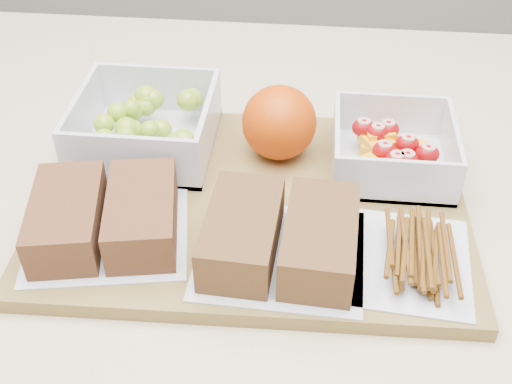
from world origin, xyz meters
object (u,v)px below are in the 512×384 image
(orange, at_px, (279,123))
(pretzel_bag, at_px, (413,252))
(grape_container, at_px, (148,125))
(sandwich_bag_center, at_px, (281,237))
(fruit_container, at_px, (392,151))
(sandwich_bag_left, at_px, (105,217))
(cutting_board, at_px, (253,203))

(orange, bearing_deg, pretzel_bag, -49.42)
(pretzel_bag, bearing_deg, grape_container, 150.78)
(sandwich_bag_center, xyz_separation_m, pretzel_bag, (0.12, 0.00, -0.01))
(grape_container, distance_m, fruit_container, 0.26)
(fruit_container, distance_m, orange, 0.12)
(pretzel_bag, bearing_deg, sandwich_bag_left, 178.40)
(pretzel_bag, bearing_deg, orange, 130.58)
(fruit_container, bearing_deg, sandwich_bag_left, -153.74)
(orange, relative_size, sandwich_bag_center, 0.51)
(cutting_board, bearing_deg, grape_container, 146.22)
(orange, bearing_deg, sandwich_bag_center, -85.11)
(grape_container, bearing_deg, pretzel_bag, -29.22)
(cutting_board, distance_m, sandwich_bag_left, 0.15)
(fruit_container, bearing_deg, pretzel_bag, -85.36)
(sandwich_bag_left, bearing_deg, cutting_board, 27.67)
(grape_container, xyz_separation_m, pretzel_bag, (0.27, -0.15, -0.01))
(fruit_container, height_order, sandwich_bag_center, fruit_container)
(sandwich_bag_center, bearing_deg, grape_container, 135.07)
(grape_container, xyz_separation_m, sandwich_bag_center, (0.16, -0.15, -0.00))
(cutting_board, xyz_separation_m, grape_container, (-0.12, 0.08, 0.03))
(orange, xyz_separation_m, pretzel_bag, (0.13, -0.15, -0.03))
(cutting_board, relative_size, fruit_container, 3.41)
(cutting_board, bearing_deg, fruit_container, 23.38)
(fruit_container, height_order, sandwich_bag_left, fruit_container)
(cutting_board, xyz_separation_m, fruit_container, (0.14, 0.06, 0.03))
(grape_container, height_order, fruit_container, grape_container)
(cutting_board, relative_size, sandwich_bag_left, 2.52)
(fruit_container, xyz_separation_m, pretzel_bag, (0.01, -0.14, -0.01))
(pretzel_bag, bearing_deg, cutting_board, 153.38)
(orange, bearing_deg, sandwich_bag_left, -135.84)
(cutting_board, bearing_deg, pretzel_bag, -28.16)
(cutting_board, relative_size, grape_container, 2.93)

